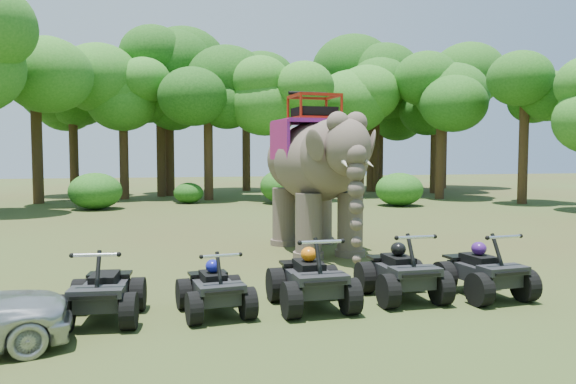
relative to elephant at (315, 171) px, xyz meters
name	(u,v)px	position (x,y,z in m)	size (l,w,h in m)	color
ground	(300,280)	(-1.40, -3.66, -2.32)	(110.00, 110.00, 0.00)	#47381E
elephant	(315,171)	(0.00, 0.00, 0.00)	(2.43, 5.53, 4.64)	brown
atv_0	(103,284)	(-5.42, -5.83, -1.69)	(1.25, 1.71, 1.27)	black
atv_1	(215,281)	(-3.54, -5.87, -1.74)	(1.15, 1.58, 1.17)	black
atv_2	(311,271)	(-1.76, -5.87, -1.64)	(1.34, 1.83, 1.36)	black
atv_3	(402,265)	(0.12, -5.67, -1.65)	(1.32, 1.81, 1.34)	black
atv_4	(484,264)	(1.78, -5.89, -1.66)	(1.30, 1.78, 1.32)	black
tree_0	(208,130)	(-1.40, 18.36, 1.89)	(5.89, 5.89, 8.42)	#195114
tree_1	(282,133)	(2.96, 17.42, 1.73)	(5.67, 5.67, 8.10)	#195114
tree_2	(360,131)	(8.45, 18.79, 1.92)	(5.94, 5.94, 8.48)	#195114
tree_3	(441,131)	(12.63, 15.93, 1.86)	(5.86, 5.86, 8.37)	#195114
tree_4	(524,137)	(15.48, 11.81, 1.43)	(5.25, 5.25, 7.50)	#195114
tree_26	(36,116)	(-10.95, 18.18, 2.55)	(6.82, 6.82, 9.75)	#195114
tree_27	(123,133)	(-6.39, 20.21, 1.76)	(5.71, 5.71, 8.16)	#195114
tree_28	(169,123)	(-3.58, 22.41, 2.50)	(6.75, 6.75, 9.64)	#195114
tree_29	(161,132)	(-4.16, 21.85, 1.88)	(5.88, 5.88, 8.40)	#195114
tree_30	(435,132)	(14.67, 20.53, 1.98)	(6.02, 6.02, 8.61)	#195114
tree_33	(380,137)	(12.95, 26.29, 1.81)	(5.79, 5.79, 8.27)	#195114
tree_34	(371,120)	(10.98, 23.27, 2.91)	(7.33, 7.33, 10.47)	#195114
tree_35	(443,127)	(17.94, 25.26, 2.61)	(6.90, 6.90, 9.86)	#195114
tree_36	(73,129)	(-9.57, 22.31, 2.01)	(6.07, 6.07, 8.67)	#195114
tree_37	(246,123)	(2.14, 26.04, 2.72)	(7.06, 7.06, 10.09)	#195114
tree_38	(376,136)	(11.27, 23.06, 1.80)	(5.77, 5.77, 8.24)	#195114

